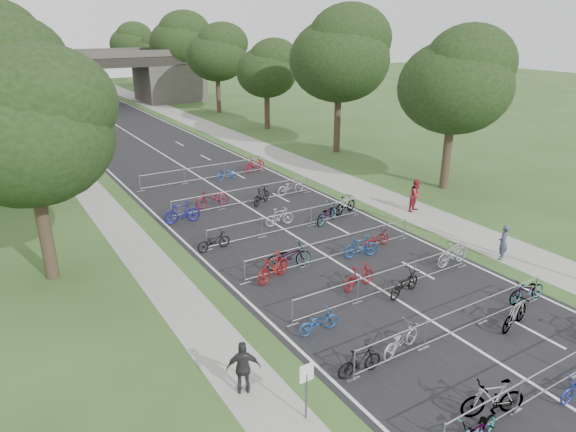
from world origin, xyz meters
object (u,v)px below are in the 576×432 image
object	(u,v)px
park_sign	(306,381)
pedestrian_a	(503,242)
overpass_bridge	(83,79)
pedestrian_b	(416,195)
bike_1	(493,399)
pedestrian_c	(244,368)
bike_0	(477,432)

from	to	relation	value
park_sign	pedestrian_a	xyz separation A→B (m)	(13.60, 3.80, -0.41)
overpass_bridge	pedestrian_b	size ratio (longest dim) A/B	16.06
bike_1	pedestrian_c	bearing A→B (deg)	-107.95
bike_0	pedestrian_a	distance (m)	12.51
bike_0	pedestrian_c	distance (m)	6.65
bike_0	bike_1	xyz separation A→B (m)	(1.30, 0.53, 0.10)
park_sign	pedestrian_b	distance (m)	18.37
bike_1	pedestrian_a	distance (m)	11.14
bike_0	pedestrian_a	xyz separation A→B (m)	(10.36, 7.02, 0.37)
bike_0	park_sign	bearing A→B (deg)	-142.75
overpass_bridge	pedestrian_a	size ratio (longest dim) A/B	18.02
bike_1	pedestrian_c	size ratio (longest dim) A/B	1.11
bike_0	pedestrian_a	world-z (taller)	pedestrian_a
bike_1	pedestrian_b	size ratio (longest dim) A/B	1.01
park_sign	pedestrian_c	bearing A→B (deg)	117.26
pedestrian_c	pedestrian_b	bearing A→B (deg)	-125.95
overpass_bridge	pedestrian_c	size ratio (longest dim) A/B	17.69
bike_1	pedestrian_b	bearing A→B (deg)	164.02
pedestrian_b	pedestrian_a	bearing A→B (deg)	-116.22
park_sign	bike_1	world-z (taller)	park_sign
park_sign	pedestrian_b	bearing A→B (deg)	35.73
pedestrian_b	bike_0	bearing A→B (deg)	-145.45
overpass_bridge	bike_1	distance (m)	64.79
pedestrian_a	pedestrian_b	bearing A→B (deg)	-126.09
bike_1	pedestrian_b	world-z (taller)	pedestrian_b
pedestrian_a	pedestrian_c	distance (m)	14.70
overpass_bridge	bike_1	size ratio (longest dim) A/B	15.96
pedestrian_c	overpass_bridge	bearing A→B (deg)	-72.38
overpass_bridge	bike_0	bearing A→B (deg)	-93.12
overpass_bridge	park_sign	bearing A→B (deg)	-96.26
bike_0	pedestrian_b	distance (m)	18.18
bike_1	pedestrian_c	world-z (taller)	pedestrian_c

